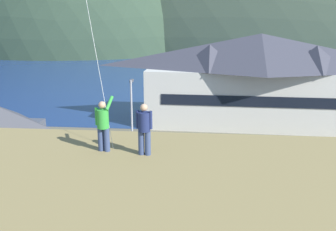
# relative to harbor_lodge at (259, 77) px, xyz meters

# --- Properties ---
(ground_plane) EXTENTS (600.00, 600.00, 0.00)m
(ground_plane) POSITION_rel_harbor_lodge_xyz_m (-8.15, -21.40, -5.31)
(ground_plane) COLOR #66604C
(parking_lot_pad) EXTENTS (40.00, 20.00, 0.10)m
(parking_lot_pad) POSITION_rel_harbor_lodge_xyz_m (-8.15, -16.40, -5.26)
(parking_lot_pad) COLOR slate
(parking_lot_pad) RESTS_ON ground
(bay_water) EXTENTS (360.00, 84.00, 0.03)m
(bay_water) POSITION_rel_harbor_lodge_xyz_m (-8.15, 38.60, -5.29)
(bay_water) COLOR navy
(bay_water) RESTS_ON ground
(far_hill_west_ridge) EXTENTS (84.70, 69.18, 83.07)m
(far_hill_west_ridge) POSITION_rel_harbor_lodge_xyz_m (-51.14, 88.32, -5.31)
(far_hill_west_ridge) COLOR #334733
(far_hill_west_ridge) RESTS_ON ground
(far_hill_east_peak) EXTENTS (128.26, 48.10, 80.65)m
(far_hill_east_peak) POSITION_rel_harbor_lodge_xyz_m (16.46, 88.57, -5.31)
(far_hill_east_peak) COLOR #3D4C38
(far_hill_east_peak) RESTS_ON ground
(far_hill_center_saddle) EXTENTS (149.34, 44.66, 49.40)m
(far_hill_center_saddle) POSITION_rel_harbor_lodge_xyz_m (36.43, 88.43, -5.31)
(far_hill_center_saddle) COLOR #42513D
(far_hill_center_saddle) RESTS_ON ground
(harbor_lodge) EXTENTS (26.11, 9.95, 10.02)m
(harbor_lodge) POSITION_rel_harbor_lodge_xyz_m (0.00, 0.00, 0.00)
(harbor_lodge) COLOR beige
(harbor_lodge) RESTS_ON ground
(wharf_dock) EXTENTS (3.20, 14.82, 0.70)m
(wharf_dock) POSITION_rel_harbor_lodge_xyz_m (-6.61, 12.62, -4.96)
(wharf_dock) COLOR #70604C
(wharf_dock) RESTS_ON ground
(moored_boat_wharfside) EXTENTS (2.84, 7.17, 2.16)m
(moored_boat_wharfside) POSITION_rel_harbor_lodge_xyz_m (-10.07, 8.13, -4.58)
(moored_boat_wharfside) COLOR #A8A399
(moored_boat_wharfside) RESTS_ON ground
(parked_car_mid_row_near) EXTENTS (4.32, 2.29, 1.82)m
(parked_car_mid_row_near) POSITION_rel_harbor_lodge_xyz_m (-7.95, -20.06, -4.24)
(parked_car_mid_row_near) COLOR slate
(parked_car_mid_row_near) RESTS_ON parking_lot_pad
(parked_car_back_row_right) EXTENTS (4.22, 2.09, 1.82)m
(parked_car_back_row_right) POSITION_rel_harbor_lodge_xyz_m (-3.43, -13.84, -4.24)
(parked_car_back_row_right) COLOR #236633
(parked_car_back_row_right) RESTS_ON parking_lot_pad
(parked_car_back_row_left) EXTENTS (4.25, 2.15, 1.82)m
(parked_car_back_row_left) POSITION_rel_harbor_lodge_xyz_m (-15.70, -14.17, -4.24)
(parked_car_back_row_left) COLOR #9EA3A8
(parked_car_back_row_left) RESTS_ON parking_lot_pad
(parked_car_mid_row_center) EXTENTS (4.27, 2.19, 1.82)m
(parked_car_mid_row_center) POSITION_rel_harbor_lodge_xyz_m (-17.79, -20.61, -4.24)
(parked_car_mid_row_center) COLOR navy
(parked_car_mid_row_center) RESTS_ON parking_lot_pad
(parking_light_pole) EXTENTS (0.24, 0.78, 6.56)m
(parking_light_pole) POSITION_rel_harbor_lodge_xyz_m (-12.26, -10.84, -1.39)
(parking_light_pole) COLOR #ADADB2
(parking_light_pole) RESTS_ON parking_lot_pad
(person_kite_flyer) EXTENTS (0.58, 0.63, 1.86)m
(person_kite_flyer) POSITION_rel_harbor_lodge_xyz_m (-9.71, -29.17, 3.10)
(person_kite_flyer) COLOR #384770
(person_kite_flyer) RESTS_ON grassy_hill_foreground
(person_companion) EXTENTS (0.55, 0.40, 1.74)m
(person_companion) POSITION_rel_harbor_lodge_xyz_m (-8.28, -29.41, 3.08)
(person_companion) COLOR #384770
(person_companion) RESTS_ON grassy_hill_foreground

